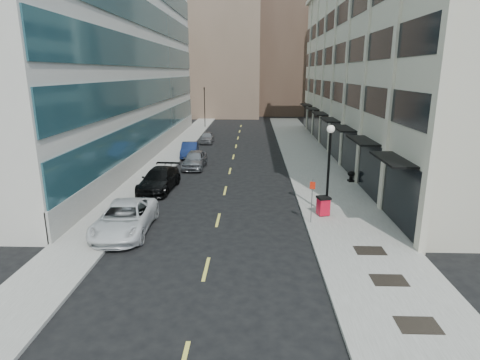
# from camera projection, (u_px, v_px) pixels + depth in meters

# --- Properties ---
(ground) EXTENTS (160.00, 160.00, 0.00)m
(ground) POSITION_uv_depth(u_px,v_px,m) (200.00, 293.00, 15.63)
(ground) COLOR black
(ground) RESTS_ON ground
(sidewalk_right) EXTENTS (5.00, 80.00, 0.15)m
(sidewalk_right) POSITION_uv_depth(u_px,v_px,m) (316.00, 171.00, 34.66)
(sidewalk_right) COLOR gray
(sidewalk_right) RESTS_ON ground
(sidewalk_left) EXTENTS (3.00, 80.00, 0.15)m
(sidewalk_left) POSITION_uv_depth(u_px,v_px,m) (156.00, 169.00, 35.12)
(sidewalk_left) COLOR gray
(sidewalk_left) RESTS_ON ground
(building_right) EXTENTS (15.30, 46.50, 18.25)m
(building_right) POSITION_uv_depth(u_px,v_px,m) (408.00, 65.00, 38.77)
(building_right) COLOR beige
(building_right) RESTS_ON ground
(building_left) EXTENTS (16.14, 46.00, 20.00)m
(building_left) POSITION_uv_depth(u_px,v_px,m) (73.00, 55.00, 39.60)
(building_left) COLOR beige
(building_left) RESTS_ON ground
(skyline_tan_near) EXTENTS (14.00, 18.00, 28.00)m
(skyline_tan_near) POSITION_uv_depth(u_px,v_px,m) (223.00, 42.00, 77.71)
(skyline_tan_near) COLOR #7E6552
(skyline_tan_near) RESTS_ON ground
(skyline_brown) EXTENTS (12.00, 16.00, 34.00)m
(skyline_brown) POSITION_uv_depth(u_px,v_px,m) (284.00, 27.00, 80.40)
(skyline_brown) COLOR brown
(skyline_brown) RESTS_ON ground
(skyline_tan_far) EXTENTS (12.00, 14.00, 22.00)m
(skyline_tan_far) POSITION_uv_depth(u_px,v_px,m) (182.00, 59.00, 88.47)
(skyline_tan_far) COLOR #7E6552
(skyline_tan_far) RESTS_ON ground
(skyline_stone) EXTENTS (10.00, 14.00, 20.00)m
(skyline_stone) POSITION_uv_depth(u_px,v_px,m) (338.00, 63.00, 76.11)
(skyline_stone) COLOR beige
(skyline_stone) RESTS_ON ground
(grate_near) EXTENTS (1.40, 1.00, 0.01)m
(grate_near) POSITION_uv_depth(u_px,v_px,m) (418.00, 325.00, 13.41)
(grate_near) COLOR black
(grate_near) RESTS_ON sidewalk_right
(grate_mid) EXTENTS (1.40, 1.00, 0.01)m
(grate_mid) POSITION_uv_depth(u_px,v_px,m) (389.00, 280.00, 16.31)
(grate_mid) COLOR black
(grate_mid) RESTS_ON sidewalk_right
(grate_far) EXTENTS (1.40, 1.00, 0.01)m
(grate_far) POSITION_uv_depth(u_px,v_px,m) (370.00, 251.00, 19.01)
(grate_far) COLOR black
(grate_far) RESTS_ON sidewalk_right
(road_centerline) EXTENTS (0.15, 68.20, 0.01)m
(road_centerline) POSITION_uv_depth(u_px,v_px,m) (228.00, 180.00, 32.03)
(road_centerline) COLOR #D8CC4C
(road_centerline) RESTS_ON ground
(traffic_signal) EXTENTS (0.66, 0.66, 6.98)m
(traffic_signal) POSITION_uv_depth(u_px,v_px,m) (204.00, 90.00, 60.63)
(traffic_signal) COLOR black
(traffic_signal) RESTS_ON ground
(car_white_van) EXTENTS (2.87, 5.85, 1.60)m
(car_white_van) POSITION_uv_depth(u_px,v_px,m) (125.00, 218.00, 21.37)
(car_white_van) COLOR silver
(car_white_van) RESTS_ON ground
(car_black_pickup) EXTENTS (2.57, 5.56, 1.57)m
(car_black_pickup) POSITION_uv_depth(u_px,v_px,m) (159.00, 180.00, 29.09)
(car_black_pickup) COLOR black
(car_black_pickup) RESTS_ON ground
(car_silver_sedan) EXTENTS (1.97, 4.64, 1.57)m
(car_silver_sedan) POSITION_uv_depth(u_px,v_px,m) (195.00, 159.00, 35.79)
(car_silver_sedan) COLOR gray
(car_silver_sedan) RESTS_ON ground
(car_blue_sedan) EXTENTS (1.81, 4.49, 1.45)m
(car_blue_sedan) POSITION_uv_depth(u_px,v_px,m) (190.00, 150.00, 40.53)
(car_blue_sedan) COLOR navy
(car_blue_sedan) RESTS_ON ground
(car_grey_sedan) EXTENTS (1.59, 3.87, 1.31)m
(car_grey_sedan) POSITION_uv_depth(u_px,v_px,m) (207.00, 137.00, 48.57)
(car_grey_sedan) COLOR gray
(car_grey_sedan) RESTS_ON ground
(trash_bin) EXTENTS (0.85, 0.87, 1.14)m
(trash_bin) POSITION_uv_depth(u_px,v_px,m) (323.00, 205.00, 23.58)
(trash_bin) COLOR red
(trash_bin) RESTS_ON sidewalk_right
(lamppost) EXTENTS (0.45, 0.45, 5.43)m
(lamppost) POSITION_uv_depth(u_px,v_px,m) (329.00, 162.00, 23.14)
(lamppost) COLOR black
(lamppost) RESTS_ON sidewalk_right
(sign_post) EXTENTS (0.29, 0.13, 2.54)m
(sign_post) POSITION_uv_depth(u_px,v_px,m) (312.00, 195.00, 22.15)
(sign_post) COLOR slate
(sign_post) RESTS_ON sidewalk_right
(urn_planter) EXTENTS (0.60, 0.60, 0.83)m
(urn_planter) POSITION_uv_depth(u_px,v_px,m) (351.00, 175.00, 30.89)
(urn_planter) COLOR black
(urn_planter) RESTS_ON sidewalk_right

